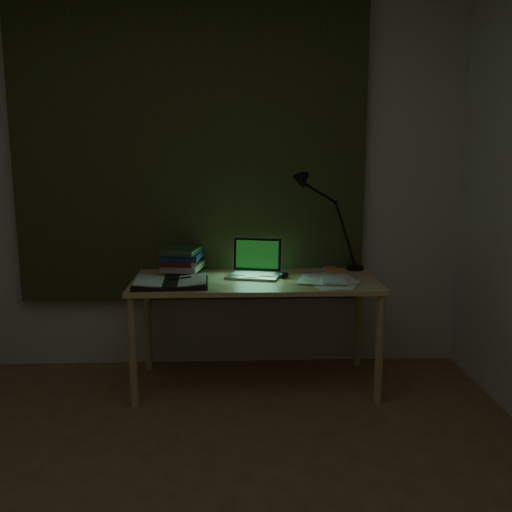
% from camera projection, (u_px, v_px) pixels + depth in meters
% --- Properties ---
extents(wall_back, '(3.50, 0.00, 2.50)m').
position_uv_depth(wall_back, '(191.00, 175.00, 3.63)').
color(wall_back, beige).
rests_on(wall_back, ground).
extents(curtain, '(2.20, 0.06, 2.00)m').
position_uv_depth(curtain, '(190.00, 143.00, 3.56)').
color(curtain, '#2B3018').
rests_on(curtain, wall_back).
extents(desk, '(1.44, 0.63, 0.66)m').
position_uv_depth(desk, '(255.00, 333.00, 3.43)').
color(desk, '#D9B175').
rests_on(desk, floor).
extents(laptop, '(0.38, 0.41, 0.22)m').
position_uv_depth(laptop, '(253.00, 259.00, 3.41)').
color(laptop, '#ABACB0').
rests_on(laptop, desk).
extents(open_textbook, '(0.43, 0.31, 0.04)m').
position_uv_depth(open_textbook, '(171.00, 282.00, 3.22)').
color(open_textbook, silver).
rests_on(open_textbook, desk).
extents(book_stack, '(0.23, 0.27, 0.17)m').
position_uv_depth(book_stack, '(183.00, 260.00, 3.50)').
color(book_stack, silver).
rests_on(book_stack, desk).
extents(loose_papers, '(0.36, 0.38, 0.02)m').
position_uv_depth(loose_papers, '(326.00, 281.00, 3.29)').
color(loose_papers, white).
rests_on(loose_papers, desk).
extents(mouse, '(0.08, 0.10, 0.03)m').
position_uv_depth(mouse, '(284.00, 275.00, 3.41)').
color(mouse, black).
rests_on(mouse, desk).
extents(sticky_yellow, '(0.09, 0.09, 0.02)m').
position_uv_depth(sticky_yellow, '(335.00, 271.00, 3.56)').
color(sticky_yellow, gold).
rests_on(sticky_yellow, desk).
extents(sticky_pink, '(0.09, 0.09, 0.02)m').
position_uv_depth(sticky_pink, '(330.00, 269.00, 3.62)').
color(sticky_pink, pink).
rests_on(sticky_pink, desk).
extents(desk_lamp, '(0.45, 0.38, 0.59)m').
position_uv_depth(desk_lamp, '(357.00, 224.00, 3.58)').
color(desk_lamp, black).
rests_on(desk_lamp, desk).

